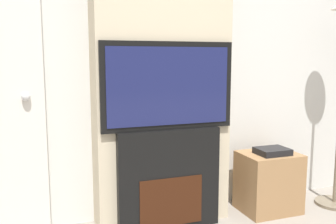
% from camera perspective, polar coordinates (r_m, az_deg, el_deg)
% --- Properties ---
extents(wall_back, '(6.00, 0.06, 2.70)m').
position_cam_1_polar(wall_back, '(2.95, -2.16, 10.12)').
color(wall_back, silver).
rests_on(wall_back, ground_plane).
extents(chimney_breast, '(1.01, 0.29, 2.70)m').
position_cam_1_polar(chimney_breast, '(2.78, -1.04, 10.24)').
color(chimney_breast, beige).
rests_on(chimney_breast, ground_plane).
extents(fireplace, '(0.76, 0.15, 0.75)m').
position_cam_1_polar(fireplace, '(2.79, 0.01, -10.23)').
color(fireplace, black).
rests_on(fireplace, ground_plane).
extents(television, '(0.97, 0.07, 0.62)m').
position_cam_1_polar(television, '(2.65, 0.02, 3.99)').
color(television, black).
rests_on(television, fireplace).
extents(media_stand, '(0.46, 0.36, 0.54)m').
position_cam_1_polar(media_stand, '(3.23, 15.07, -10.13)').
color(media_stand, '#997047').
rests_on(media_stand, ground_plane).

